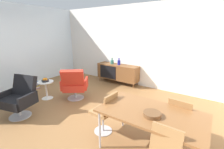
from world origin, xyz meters
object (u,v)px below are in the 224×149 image
(lounge_chair_red, at_px, (74,84))
(side_table_round, at_px, (46,88))
(magazine_stack, at_px, (33,86))
(fruit_bowl, at_px, (45,80))
(dining_table, at_px, (151,114))
(vase_cobalt, at_px, (112,62))
(sideboard, at_px, (118,72))
(wooden_bowl_on_table, at_px, (152,114))
(dining_chair_near_window, at_px, (105,111))
(vase_sculptural_dark, at_px, (119,62))
(armchair_black_shell, at_px, (20,97))
(dining_chair_back_right, at_px, (180,118))

(lounge_chair_red, bearing_deg, side_table_round, -150.31)
(magazine_stack, bearing_deg, fruit_bowl, -8.98)
(dining_table, height_order, magazine_stack, dining_table)
(vase_cobalt, relative_size, dining_table, 0.15)
(dining_table, bearing_deg, fruit_bowl, 174.61)
(sideboard, distance_m, side_table_round, 2.54)
(wooden_bowl_on_table, height_order, magazine_stack, wooden_bowl_on_table)
(dining_chair_near_window, height_order, magazine_stack, dining_chair_near_window)
(vase_sculptural_dark, bearing_deg, dining_chair_near_window, -63.34)
(dining_chair_near_window, bearing_deg, armchair_black_shell, -163.99)
(vase_sculptural_dark, bearing_deg, armchair_black_shell, -102.48)
(dining_chair_back_right, relative_size, magazine_stack, 2.16)
(sideboard, bearing_deg, lounge_chair_red, -98.20)
(vase_cobalt, relative_size, fruit_bowl, 1.19)
(magazine_stack, bearing_deg, lounge_chair_red, 7.77)
(armchair_black_shell, distance_m, magazine_stack, 1.83)
(magazine_stack, bearing_deg, dining_table, -6.29)
(fruit_bowl, distance_m, magazine_stack, 1.19)
(vase_sculptural_dark, xyz_separation_m, dining_chair_near_window, (1.32, -2.64, -0.34))
(armchair_black_shell, xyz_separation_m, magazine_stack, (-1.44, 1.07, -0.35))
(wooden_bowl_on_table, xyz_separation_m, side_table_round, (-3.33, 0.42, -0.45))
(lounge_chair_red, distance_m, side_table_round, 0.87)
(armchair_black_shell, bearing_deg, vase_cobalt, 82.79)
(dining_chair_near_window, xyz_separation_m, magazine_stack, (-3.48, 0.48, -0.35))
(vase_sculptural_dark, xyz_separation_m, magazine_stack, (-2.16, -2.15, -0.70))
(dining_chair_back_right, bearing_deg, side_table_round, -176.04)
(vase_sculptural_dark, bearing_deg, fruit_bowl, -114.65)
(vase_cobalt, xyz_separation_m, lounge_chair_red, (-0.02, -1.90, -0.33))
(vase_sculptural_dark, height_order, lounge_chair_red, vase_sculptural_dark)
(sideboard, height_order, vase_cobalt, vase_cobalt)
(side_table_round, relative_size, magazine_stack, 1.31)
(vase_sculptural_dark, bearing_deg, lounge_chair_red, -99.65)
(vase_cobalt, distance_m, side_table_round, 2.49)
(dining_chair_near_window, bearing_deg, dining_chair_back_right, 24.46)
(vase_sculptural_dark, xyz_separation_m, wooden_bowl_on_table, (2.27, -2.75, -0.04))
(armchair_black_shell, bearing_deg, sideboard, 78.36)
(fruit_bowl, bearing_deg, dining_chair_near_window, -7.43)
(fruit_bowl, height_order, magazine_stack, fruit_bowl)
(dining_chair_back_right, distance_m, lounge_chair_red, 2.89)
(dining_table, bearing_deg, dining_chair_back_right, 58.27)
(sideboard, xyz_separation_m, dining_chair_back_right, (2.61, -2.07, 0.03))
(dining_chair_near_window, distance_m, side_table_round, 2.41)
(dining_chair_back_right, xyz_separation_m, armchair_black_shell, (-3.27, -1.15, -0.00))
(dining_table, relative_size, wooden_bowl_on_table, 6.15)
(dining_table, height_order, dining_chair_near_window, dining_chair_near_window)
(fruit_bowl, xyz_separation_m, magazine_stack, (-1.09, 0.17, -0.45))
(armchair_black_shell, relative_size, side_table_round, 1.82)
(dining_table, bearing_deg, dining_chair_near_window, -179.83)
(armchair_black_shell, bearing_deg, fruit_bowl, 111.56)
(vase_sculptural_dark, xyz_separation_m, dining_chair_back_right, (2.56, -2.08, -0.34))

